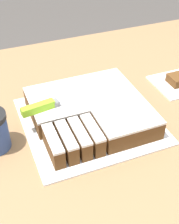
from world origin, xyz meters
TOP-DOWN VIEW (x-y plane):
  - countertop at (0.00, 0.00)m, footprint 1.40×1.10m
  - cake_board at (-0.07, -0.01)m, footprint 0.38×0.37m
  - cake at (-0.06, -0.01)m, footprint 0.32×0.31m
  - knife at (-0.18, 0.01)m, footprint 0.28×0.06m
  - paper_napkin at (0.29, 0.06)m, footprint 0.16×0.16m
  - brownie at (0.29, 0.06)m, footprint 0.06×0.06m

SIDE VIEW (x-z plane):
  - countertop at x=0.00m, z-range 0.00..0.93m
  - cake_board at x=-0.07m, z-range 0.93..0.93m
  - paper_napkin at x=0.29m, z-range 0.93..0.93m
  - brownie at x=0.29m, z-range 0.93..0.96m
  - cake at x=-0.06m, z-range 0.93..0.99m
  - knife at x=-0.18m, z-range 0.99..1.01m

